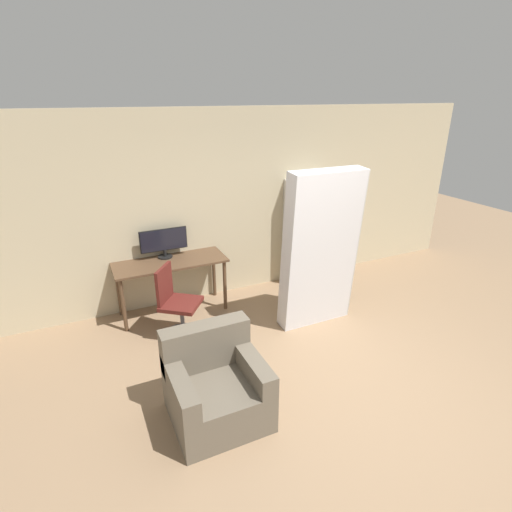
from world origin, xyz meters
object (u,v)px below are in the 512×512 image
at_px(armchair, 215,386).
at_px(office_chair, 177,309).
at_px(monitor, 164,241).
at_px(bookshelf, 301,232).
at_px(mattress_near, 321,251).

bearing_deg(armchair, office_chair, 88.97).
distance_m(monitor, bookshelf, 2.17).
distance_m(monitor, mattress_near, 2.10).
bearing_deg(mattress_near, monitor, 143.53).
relative_size(monitor, armchair, 0.75).
bearing_deg(monitor, bookshelf, 0.53).
bearing_deg(monitor, armchair, -92.41).
height_order(office_chair, armchair, office_chair).
xyz_separation_m(bookshelf, armchair, (-2.26, -2.27, -0.50)).
bearing_deg(mattress_near, armchair, -150.64).
xyz_separation_m(monitor, mattress_near, (1.69, -1.25, 0.03)).
bearing_deg(office_chair, bookshelf, 20.03).
bearing_deg(armchair, monitor, 87.59).
xyz_separation_m(monitor, office_chair, (-0.07, -0.80, -0.62)).
xyz_separation_m(monitor, bookshelf, (2.17, 0.02, -0.17)).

